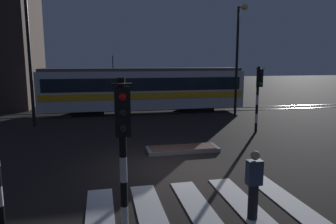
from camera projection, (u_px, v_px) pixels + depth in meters
name	position (u px, v px, depth m)	size (l,w,h in m)	color
ground_plane	(173.00, 169.00, 10.92)	(120.00, 120.00, 0.00)	black
rail_near	(139.00, 114.00, 22.10)	(80.00, 0.12, 0.03)	#59595E
rail_far	(137.00, 111.00, 23.48)	(80.00, 0.12, 0.03)	#59595E
crosswalk_zebra	(202.00, 214.00, 7.69)	(5.76, 4.18, 0.02)	silver
traffic_island	(183.00, 149.00, 13.07)	(3.04, 1.03, 0.18)	slate
traffic_light_corner_far_right	(258.00, 89.00, 16.06)	(0.36, 0.42, 3.49)	black
traffic_light_kerb_mid_left	(123.00, 142.00, 5.71)	(0.36, 0.42, 3.49)	black
street_lamp_trackside_left	(27.00, 43.00, 17.02)	(0.44, 1.21, 7.57)	black
street_lamp_trackside_right	(239.00, 47.00, 20.88)	(0.44, 1.21, 7.42)	black
tram	(144.00, 89.00, 22.59)	(14.73, 2.58, 4.15)	silver
pedestrian_waiting_at_kerb	(254.00, 185.00, 7.34)	(0.36, 0.24, 1.71)	black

